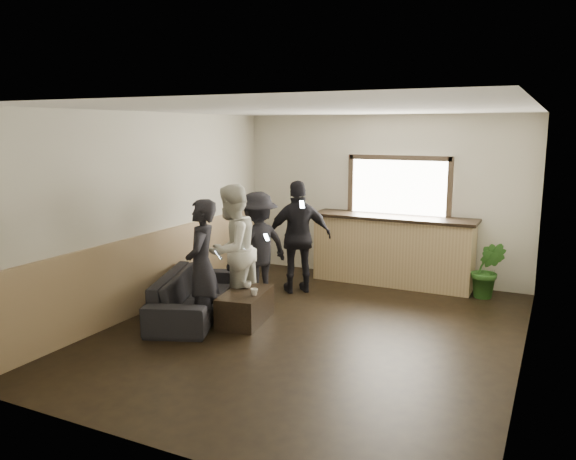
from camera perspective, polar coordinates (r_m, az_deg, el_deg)
The scene contains 12 objects.
ground at distance 7.33m, azimuth 2.34°, elevation -10.27°, with size 5.00×6.00×0.01m, color black.
room_shell at distance 7.27m, azimuth -2.90°, elevation 1.54°, with size 5.01×6.01×2.80m.
bar_counter at distance 9.51m, azimuth 10.60°, elevation -1.60°, with size 2.70×0.68×2.13m.
sofa at distance 7.96m, azimuth -9.70°, elevation -6.48°, with size 2.03×0.79×0.59m, color black.
coffee_table at distance 7.64m, azimuth -4.36°, elevation -7.79°, with size 0.52×0.93×0.41m, color black.
cup_a at distance 7.75m, azimuth -4.17°, elevation -5.58°, with size 0.11×0.11×0.09m, color silver.
cup_b at distance 7.41m, azimuth -3.44°, elevation -6.30°, with size 0.10×0.10×0.09m, color silver.
potted_plant at distance 9.09m, azimuth 19.62°, elevation -3.84°, with size 0.49×0.40×0.89m, color #2D6623.
person_a at distance 7.25m, azimuth -8.75°, elevation -3.57°, with size 0.61×0.73×1.70m.
person_b at distance 7.83m, azimuth -5.75°, elevation -2.01°, with size 0.75×0.93×1.82m.
person_c at distance 8.47m, azimuth -3.11°, elevation -1.65°, with size 0.99×1.22×1.64m.
person_d at distance 8.82m, azimuth 1.10°, elevation -0.71°, with size 1.09×0.98×1.78m.
Camera 1 is at (2.74, -6.29, 2.58)m, focal length 35.00 mm.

